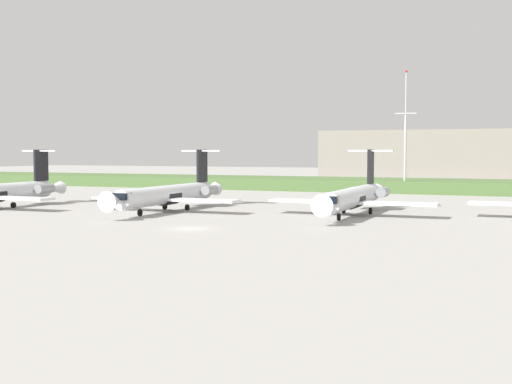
% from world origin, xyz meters
% --- Properties ---
extents(ground_plane, '(500.00, 500.00, 0.00)m').
position_xyz_m(ground_plane, '(0.00, 30.00, 0.00)').
color(ground_plane, '#9E9B96').
extents(grass_berm, '(320.00, 20.00, 2.61)m').
position_xyz_m(grass_berm, '(0.00, 79.27, 1.30)').
color(grass_berm, '#4C6B38').
rests_on(grass_berm, ground).
extents(regional_jet_third, '(22.81, 31.00, 9.00)m').
position_xyz_m(regional_jet_third, '(-13.00, 18.34, 2.54)').
color(regional_jet_third, silver).
rests_on(regional_jet_third, ground).
extents(regional_jet_fourth, '(22.81, 31.00, 9.00)m').
position_xyz_m(regional_jet_fourth, '(13.30, 22.85, 2.54)').
color(regional_jet_fourth, silver).
rests_on(regional_jet_fourth, ground).
extents(antenna_mast, '(4.40, 0.50, 25.40)m').
position_xyz_m(antenna_mast, '(12.20, 71.70, 10.51)').
color(antenna_mast, '#B2B2B7').
rests_on(antenna_mast, ground).
extents(distant_hangar, '(60.01, 24.00, 14.24)m').
position_xyz_m(distant_hangar, '(14.47, 113.60, 7.12)').
color(distant_hangar, gray).
rests_on(distant_hangar, ground).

